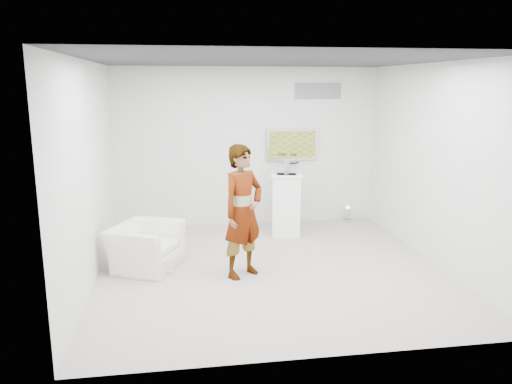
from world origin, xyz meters
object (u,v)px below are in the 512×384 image
tv (292,144)px  person (243,212)px  armchair (145,247)px  floor_uplight (347,214)px  pedestal (286,204)px

tv → person: bearing=-116.0°
person → armchair: bearing=123.3°
tv → floor_uplight: 1.80m
person → armchair: (-1.40, 0.51, -0.61)m
tv → floor_uplight: tv is taller
floor_uplight → pedestal: bearing=-154.5°
person → armchair: size_ratio=1.86×
pedestal → floor_uplight: size_ratio=3.72×
tv → person: 3.00m
tv → armchair: 3.64m
armchair → floor_uplight: (3.81, 2.00, -0.18)m
pedestal → person: bearing=-119.0°
tv → pedestal: (-0.26, -0.79, -0.99)m
armchair → floor_uplight: size_ratio=3.35×
person → floor_uplight: bearing=9.6°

